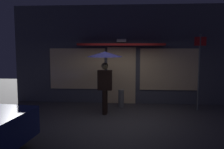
{
  "coord_description": "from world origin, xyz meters",
  "views": [
    {
      "loc": [
        0.44,
        -7.63,
        2.25
      ],
      "look_at": [
        -0.24,
        0.56,
        1.32
      ],
      "focal_mm": 40.71,
      "sensor_mm": 36.0,
      "label": 1
    }
  ],
  "objects": [
    {
      "name": "building_facade",
      "position": [
        0.0,
        2.33,
        1.89
      ],
      "size": [
        8.48,
        1.0,
        3.81
      ],
      "color": "#4C4C56",
      "rests_on": "ground"
    },
    {
      "name": "street_sign_post",
      "position": [
        2.72,
        1.3,
        1.49
      ],
      "size": [
        0.4,
        0.07,
        2.65
      ],
      "color": "#595B60",
      "rests_on": "ground"
    },
    {
      "name": "sidewalk_bollard",
      "position": [
        0.02,
        1.5,
        0.33
      ],
      "size": [
        0.21,
        0.21,
        0.66
      ],
      "primitive_type": "cylinder",
      "color": "slate",
      "rests_on": "ground"
    },
    {
      "name": "ground_plane",
      "position": [
        0.0,
        0.0,
        0.0
      ],
      "size": [
        18.0,
        18.0,
        0.0
      ],
      "primitive_type": "plane",
      "color": "#38353A"
    },
    {
      "name": "person_with_umbrella",
      "position": [
        -0.47,
        0.56,
        1.63
      ],
      "size": [
        1.16,
        1.16,
        2.06
      ],
      "rotation": [
        0.0,
        0.0,
        3.1
      ],
      "color": "black",
      "rests_on": "ground"
    }
  ]
}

